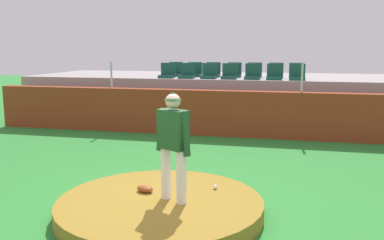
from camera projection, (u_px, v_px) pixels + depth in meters
name	position (u px, v px, depth m)	size (l,w,h in m)	color
ground_plane	(160.00, 214.00, 6.61)	(60.00, 60.00, 0.00)	#2B8130
pitchers_mound	(160.00, 207.00, 6.59)	(3.23, 3.23, 0.25)	olive
pitcher	(173.00, 139.00, 6.36)	(0.66, 0.44, 1.70)	white
baseball	(215.00, 187.00, 7.05)	(0.07, 0.07, 0.07)	white
fielding_glove	(145.00, 189.00, 6.91)	(0.30, 0.20, 0.11)	brown
brick_barrier	(223.00, 113.00, 12.48)	(14.70, 0.40, 1.36)	maroon
fence_post_left	(111.00, 75.00, 13.10)	(0.06, 0.06, 0.81)	silver
fence_post_right	(302.00, 78.00, 11.80)	(0.06, 0.06, 0.81)	silver
bleacher_platform	(236.00, 98.00, 15.32)	(14.59, 4.45, 1.61)	gray
stadium_chair_0	(167.00, 73.00, 14.02)	(0.48, 0.44, 0.50)	#164B3E
stadium_chair_1	(187.00, 73.00, 13.83)	(0.48, 0.44, 0.50)	#164B3E
stadium_chair_2	(209.00, 74.00, 13.70)	(0.48, 0.44, 0.50)	#164B3E
stadium_chair_3	(229.00, 74.00, 13.52)	(0.48, 0.44, 0.50)	#164B3E
stadium_chair_4	(253.00, 74.00, 13.36)	(0.48, 0.44, 0.50)	#164B3E
stadium_chair_5	(274.00, 75.00, 13.19)	(0.48, 0.44, 0.50)	#164B3E
stadium_chair_6	(297.00, 75.00, 13.03)	(0.48, 0.44, 0.50)	#164B3E
stadium_chair_7	(175.00, 72.00, 14.84)	(0.48, 0.44, 0.50)	#164B3E
stadium_chair_8	(195.00, 72.00, 14.69)	(0.48, 0.44, 0.50)	#164B3E
stadium_chair_9	(213.00, 72.00, 14.54)	(0.48, 0.44, 0.50)	#164B3E
stadium_chair_10	(234.00, 73.00, 14.37)	(0.48, 0.44, 0.50)	#164B3E
stadium_chair_11	(254.00, 73.00, 14.23)	(0.48, 0.44, 0.50)	#164B3E
stadium_chair_12	(276.00, 73.00, 14.07)	(0.48, 0.44, 0.50)	#164B3E
stadium_chair_13	(296.00, 73.00, 13.93)	(0.48, 0.44, 0.50)	#164B3E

